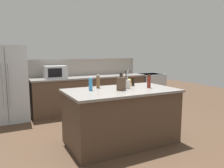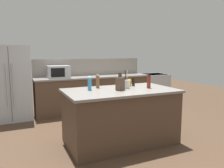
{
  "view_description": "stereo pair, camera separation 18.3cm",
  "coord_description": "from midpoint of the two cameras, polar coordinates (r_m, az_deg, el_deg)",
  "views": [
    {
      "loc": [
        -1.82,
        -3.22,
        1.57
      ],
      "look_at": [
        0.0,
        0.35,
        0.99
      ],
      "focal_mm": 35.0,
      "sensor_mm": 36.0,
      "label": 1
    },
    {
      "loc": [
        -1.66,
        -3.3,
        1.57
      ],
      "look_at": [
        0.0,
        0.35,
        0.99
      ],
      "focal_mm": 35.0,
      "sensor_mm": 36.0,
      "label": 2
    }
  ],
  "objects": [
    {
      "name": "wall_backsplash",
      "position": [
        6.14,
        -4.98,
        4.46
      ],
      "size": [
        3.06,
        0.03,
        0.46
      ],
      "primitive_type": "cube",
      "color": "gray",
      "rests_on": "back_counter_run"
    },
    {
      "name": "knife_block",
      "position": [
        3.65,
        3.58,
        0.09
      ],
      "size": [
        0.16,
        0.14,
        0.29
      ],
      "rotation": [
        0.0,
        0.0,
        0.42
      ],
      "color": "#4C3828",
      "rests_on": "kitchen_island"
    },
    {
      "name": "ground_plane",
      "position": [
        4.01,
        3.49,
        -14.81
      ],
      "size": [
        14.0,
        14.0,
        0.0
      ],
      "primitive_type": "plane",
      "color": "#473323"
    },
    {
      "name": "range_oven",
      "position": [
        6.86,
        11.71,
        -1.2
      ],
      "size": [
        0.76,
        0.65,
        0.92
      ],
      "color": "#ADB2B7",
      "rests_on": "ground_plane"
    },
    {
      "name": "dish_soap_bottle",
      "position": [
        3.67,
        -4.46,
        0.04
      ],
      "size": [
        0.06,
        0.06,
        0.23
      ],
      "color": "#3384BC",
      "rests_on": "kitchen_island"
    },
    {
      "name": "refrigerator",
      "position": [
        5.55,
        -24.2,
        0.21
      ],
      "size": [
        0.9,
        0.75,
        1.73
      ],
      "color": "#ADB2B7",
      "rests_on": "ground_plane"
    },
    {
      "name": "back_counter_run",
      "position": [
        5.93,
        -3.88,
        -2.46
      ],
      "size": [
        3.1,
        0.66,
        0.94
      ],
      "color": "#4C3828",
      "rests_on": "ground_plane"
    },
    {
      "name": "honey_jar",
      "position": [
        4.12,
        5.86,
        0.3
      ],
      "size": [
        0.07,
        0.07,
        0.14
      ],
      "color": "gold",
      "rests_on": "kitchen_island"
    },
    {
      "name": "utensil_crock",
      "position": [
        3.86,
        5.16,
        0.05
      ],
      "size": [
        0.12,
        0.12,
        0.32
      ],
      "color": "beige",
      "rests_on": "kitchen_island"
    },
    {
      "name": "kitchen_island",
      "position": [
        3.85,
        3.55,
        -8.34
      ],
      "size": [
        1.9,
        1.08,
        0.94
      ],
      "color": "#4C3828",
      "rests_on": "ground_plane"
    },
    {
      "name": "soy_sauce_bottle",
      "position": [
        4.17,
        6.87,
        0.69
      ],
      "size": [
        0.05,
        0.05,
        0.18
      ],
      "color": "black",
      "rests_on": "kitchen_island"
    },
    {
      "name": "microwave",
      "position": [
        5.59,
        -12.91,
        3.12
      ],
      "size": [
        0.53,
        0.39,
        0.31
      ],
      "color": "#ADB2B7",
      "rests_on": "back_counter_run"
    },
    {
      "name": "pepper_grinder",
      "position": [
        3.89,
        -2.43,
        0.65
      ],
      "size": [
        0.06,
        0.06,
        0.25
      ],
      "color": "brown",
      "rests_on": "kitchen_island"
    },
    {
      "name": "vinegar_bottle",
      "position": [
        3.95,
        10.9,
        0.62
      ],
      "size": [
        0.07,
        0.07,
        0.25
      ],
      "color": "maroon",
      "rests_on": "kitchen_island"
    }
  ]
}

